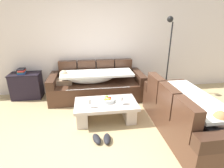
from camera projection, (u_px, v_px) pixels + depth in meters
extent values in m
plane|color=tan|center=(109.00, 136.00, 3.07)|extent=(14.00, 14.00, 0.00)
cube|color=silver|center=(99.00, 41.00, 4.57)|extent=(9.00, 0.10, 2.70)
cube|color=#4A2D1F|center=(98.00, 90.00, 4.46)|extent=(2.29, 0.92, 0.42)
cube|color=#4A2D1F|center=(68.00, 70.00, 4.56)|extent=(0.45, 0.16, 0.46)
cube|color=#4A2D1F|center=(87.00, 69.00, 4.62)|extent=(0.45, 0.16, 0.46)
cube|color=#4A2D1F|center=(105.00, 68.00, 4.69)|extent=(0.45, 0.16, 0.46)
cube|color=#4A2D1F|center=(123.00, 68.00, 4.75)|extent=(0.45, 0.16, 0.46)
cube|color=#3B2419|center=(53.00, 80.00, 4.21)|extent=(0.18, 0.92, 0.20)
cube|color=#3B2419|center=(139.00, 76.00, 4.49)|extent=(0.18, 0.92, 0.20)
cube|color=gray|center=(65.00, 81.00, 4.25)|extent=(0.36, 0.28, 0.11)
sphere|color=tan|center=(64.00, 76.00, 4.16)|extent=(0.21, 0.21, 0.21)
sphere|color=#CCB793|center=(64.00, 74.00, 4.15)|extent=(0.20, 0.20, 0.20)
ellipsoid|color=white|center=(90.00, 77.00, 4.27)|extent=(1.10, 0.44, 0.28)
cube|color=white|center=(97.00, 73.00, 4.23)|extent=(1.70, 0.60, 0.05)
cube|color=white|center=(99.00, 96.00, 4.05)|extent=(1.44, 0.04, 0.38)
cube|color=#4A2D1F|center=(186.00, 121.00, 3.13)|extent=(0.92, 2.04, 0.42)
cube|color=#4A2D1F|center=(186.00, 118.00, 2.40)|extent=(0.16, 0.53, 0.46)
cube|color=#4A2D1F|center=(168.00, 100.00, 2.92)|extent=(0.16, 0.53, 0.46)
cube|color=#4A2D1F|center=(156.00, 87.00, 3.44)|extent=(0.16, 0.53, 0.46)
cube|color=#3B2419|center=(165.00, 85.00, 3.88)|extent=(0.92, 0.18, 0.20)
cube|color=#4C4C56|center=(215.00, 130.00, 2.42)|extent=(0.28, 0.36, 0.11)
sphere|color=beige|center=(220.00, 120.00, 2.37)|extent=(0.21, 0.21, 0.21)
sphere|color=#9E7042|center=(220.00, 118.00, 2.36)|extent=(0.20, 0.20, 0.20)
ellipsoid|color=white|center=(193.00, 104.00, 2.97)|extent=(0.44, 1.10, 0.28)
cube|color=white|center=(194.00, 97.00, 2.97)|extent=(0.60, 1.55, 0.05)
cube|color=white|center=(209.00, 118.00, 3.18)|extent=(0.04, 1.32, 0.38)
cube|color=beige|center=(106.00, 104.00, 3.43)|extent=(1.20, 0.68, 0.06)
cube|color=beige|center=(82.00, 114.00, 3.43)|extent=(0.20, 0.54, 0.32)
cube|color=beige|center=(129.00, 111.00, 3.55)|extent=(0.20, 0.54, 0.32)
cylinder|color=silver|center=(107.00, 100.00, 3.44)|extent=(0.28, 0.28, 0.07)
sphere|color=orange|center=(109.00, 100.00, 3.38)|extent=(0.08, 0.08, 0.08)
sphere|color=#6B9E29|center=(107.00, 97.00, 3.49)|extent=(0.08, 0.08, 0.08)
sphere|color=red|center=(109.00, 98.00, 3.45)|extent=(0.08, 0.08, 0.08)
sphere|color=gold|center=(105.00, 100.00, 3.38)|extent=(0.08, 0.08, 0.08)
cylinder|color=silver|center=(90.00, 107.00, 3.23)|extent=(0.06, 0.06, 0.01)
cylinder|color=silver|center=(89.00, 105.00, 3.22)|extent=(0.01, 0.01, 0.07)
cylinder|color=silver|center=(89.00, 101.00, 3.19)|extent=(0.07, 0.07, 0.08)
cylinder|color=silver|center=(121.00, 104.00, 3.34)|extent=(0.06, 0.06, 0.01)
cylinder|color=silver|center=(122.00, 102.00, 3.33)|extent=(0.01, 0.01, 0.07)
cylinder|color=silver|center=(122.00, 98.00, 3.30)|extent=(0.07, 0.07, 0.08)
cube|color=white|center=(122.00, 101.00, 3.45)|extent=(0.31, 0.25, 0.01)
cube|color=black|center=(27.00, 86.00, 4.42)|extent=(0.70, 0.42, 0.62)
cube|color=black|center=(25.00, 74.00, 4.31)|extent=(0.72, 0.44, 0.02)
cube|color=#2D569E|center=(22.00, 73.00, 4.28)|extent=(0.18, 0.21, 0.04)
cube|color=#338C59|center=(21.00, 72.00, 4.28)|extent=(0.15, 0.23, 0.02)
cube|color=red|center=(22.00, 71.00, 4.27)|extent=(0.16, 0.23, 0.03)
cube|color=black|center=(21.00, 69.00, 4.27)|extent=(0.16, 0.20, 0.03)
cylinder|color=black|center=(165.00, 92.00, 4.80)|extent=(0.28, 0.28, 0.02)
cylinder|color=black|center=(168.00, 59.00, 4.48)|extent=(0.03, 0.03, 1.80)
sphere|color=black|center=(170.00, 19.00, 4.03)|extent=(0.14, 0.14, 0.14)
ellipsoid|color=black|center=(97.00, 139.00, 2.92)|extent=(0.18, 0.29, 0.09)
ellipsoid|color=black|center=(107.00, 139.00, 2.92)|extent=(0.15, 0.28, 0.09)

